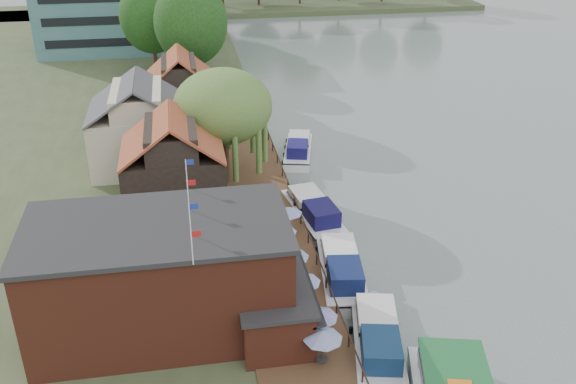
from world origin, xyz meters
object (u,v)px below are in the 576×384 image
pub (194,273)px  umbrella_2 (303,290)px  cottage_b (139,123)px  umbrella_4 (281,240)px  umbrella_0 (323,348)px  cruiser_3 (298,147)px  cottage_a (173,165)px  umbrella_3 (292,265)px  hotel_block (122,9)px  cruiser_2 (313,209)px  cottage_c (180,92)px  umbrella_5 (288,221)px  willow (224,128)px  cruiser_0 (378,336)px  umbrella_1 (319,326)px  cruiser_1 (342,266)px

pub → umbrella_2: size_ratio=8.42×
cottage_b → umbrella_4: cottage_b is taller
umbrella_0 → cruiser_3: umbrella_0 is taller
cottage_a → umbrella_3: (7.65, -11.54, -2.96)m
hotel_block → cruiser_2: bearing=-72.6°
cottage_c → umbrella_5: cottage_c is taller
umbrella_2 → hotel_block: bearing=101.9°
cottage_a → umbrella_2: 16.81m
cruiser_2 → willow: bearing=125.1°
pub → cruiser_2: pub is taller
umbrella_2 → cruiser_0: umbrella_2 is taller
umbrella_2 → umbrella_5: bearing=86.2°
umbrella_0 → umbrella_5: 14.77m
umbrella_3 → cruiser_2: umbrella_3 is taller
umbrella_3 → cruiser_2: 10.21m
umbrella_3 → umbrella_5: (0.77, 6.12, 0.00)m
pub → cruiser_2: 16.83m
cruiser_0 → cruiser_3: 30.14m
pub → umbrella_4: (6.41, 6.86, -2.36)m
cottage_a → umbrella_5: bearing=-32.8°
cruiser_2 → cottage_b: bearing=131.3°
umbrella_2 → cruiser_2: 13.05m
pub → cruiser_3: bearing=66.8°
pub → cottage_a: 15.05m
umbrella_1 → cruiser_0: 3.75m
cottage_b → umbrella_3: 24.21m
umbrella_5 → cruiser_1: umbrella_5 is taller
cottage_c → umbrella_0: cottage_c is taller
cruiser_2 → hotel_block: bearing=99.0°
cottage_b → umbrella_0: size_ratio=4.04×
willow → umbrella_1: bearing=-81.3°
cottage_a → cottage_b: 10.44m
umbrella_1 → cruiser_1: 8.21m
cottage_b → umbrella_4: bearing=-60.1°
umbrella_5 → umbrella_2: bearing=-93.8°
umbrella_1 → cruiser_1: size_ratio=0.23×
willow → cruiser_0: 25.07m
umbrella_3 → cruiser_3: umbrella_3 is taller
cottage_b → umbrella_2: (10.82, -24.58, -2.96)m
pub → umbrella_0: bearing=-37.2°
cottage_a → cruiser_2: (11.12, -2.00, -4.02)m
hotel_block → umbrella_5: size_ratio=10.69×
pub → umbrella_5: bearing=52.2°
pub → cottage_b: (-4.00, 25.00, 0.60)m
cruiser_1 → cottage_a: bearing=144.0°
hotel_block → pub: bearing=-83.6°
umbrella_2 → umbrella_4: bearing=93.7°
umbrella_0 → cottage_c: bearing=99.9°
umbrella_1 → cruiser_0: umbrella_1 is taller
umbrella_4 → cruiser_2: (3.71, 6.15, -1.06)m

